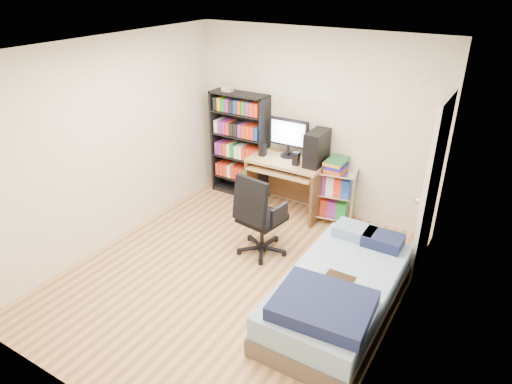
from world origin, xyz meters
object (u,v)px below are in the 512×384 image
Objects in this scene: office_chair at (260,229)px; bed at (339,293)px; computer_desk at (296,165)px; media_shelf at (240,144)px.

bed is (1.24, -0.54, -0.08)m from office_chair.
computer_desk is 2.25m from bed.
media_shelf is 3.03m from bed.
bed is at bearing -51.73° from computer_desk.
media_shelf is 1.56× the size of office_chair.
office_chair is at bearing -84.02° from computer_desk.
media_shelf reaches higher than office_chair.
bed is (1.36, -1.73, -0.47)m from computer_desk.
bed is (2.35, -1.83, -0.56)m from media_shelf.
office_chair is 0.53× the size of bed.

